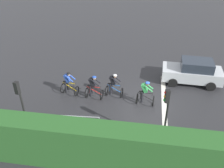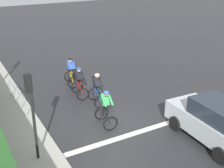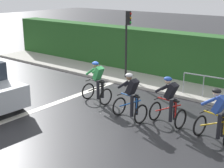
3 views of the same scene
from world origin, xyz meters
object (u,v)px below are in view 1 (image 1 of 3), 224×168
Objects in this scene: cyclist_second at (93,88)px; pedestrian_railing_kerbside at (76,120)px; cyclist_mid at (114,86)px; cyclist_fourth at (145,94)px; car_silver at (193,72)px; cyclist_lead at (69,84)px; traffic_light_far_junction at (21,102)px; traffic_light_near_crossing at (166,110)px.

pedestrian_railing_kerbside is at bearing 175.31° from cyclist_second.
cyclist_mid reaches higher than pedestrian_railing_kerbside.
cyclist_fourth is at bearing -93.15° from cyclist_second.
pedestrian_railing_kerbside is (-6.18, 6.79, -0.12)m from car_silver.
cyclist_lead is 1.00× the size of cyclist_second.
cyclist_lead and cyclist_second have the same top height.
cyclist_fourth is (-0.41, -5.01, 0.00)m from cyclist_lead.
cyclist_lead is 1.73m from cyclist_second.
traffic_light_far_junction is (-4.37, 3.92, 1.43)m from cyclist_mid.
car_silver is at bearing -65.32° from cyclist_second.
traffic_light_near_crossing is (-3.36, -1.00, 1.43)m from cyclist_fourth.
cyclist_second is at bearing 86.85° from cyclist_fourth.
traffic_light_near_crossing reaches higher than cyclist_second.
cyclist_fourth is 0.50× the size of traffic_light_near_crossing.
pedestrian_railing_kerbside is at bearing 130.08° from cyclist_fourth.
cyclist_lead is 0.50× the size of traffic_light_near_crossing.
cyclist_mid is 2.14m from cyclist_fourth.
cyclist_fourth is (-0.61, -2.05, 0.00)m from cyclist_mid.
pedestrian_railing_kerbside is (-3.60, 1.51, -0.05)m from cyclist_mid.
traffic_light_far_junction reaches higher than cyclist_mid.
car_silver is 9.18m from pedestrian_railing_kerbside.
cyclist_second is 1.00× the size of cyclist_mid.
pedestrian_railing_kerbside is at bearing 85.39° from traffic_light_near_crossing.
cyclist_second is 1.32m from cyclist_mid.
cyclist_lead is at bearing -12.93° from traffic_light_far_junction.
cyclist_second is at bearing 50.50° from traffic_light_near_crossing.
traffic_light_far_junction is at bearing 138.14° from cyclist_mid.
cyclist_lead is 5.03m from cyclist_fourth.
pedestrian_railing_kerbside is at bearing 132.29° from car_silver.
cyclist_fourth is at bearing -49.92° from pedestrian_railing_kerbside.
cyclist_fourth is 0.64× the size of pedestrian_railing_kerbside.
traffic_light_near_crossing reaches higher than car_silver.
traffic_light_near_crossing is at bearing 161.17° from car_silver.
cyclist_mid is 1.00× the size of cyclist_fourth.
cyclist_fourth reaches higher than pedestrian_railing_kerbside.
traffic_light_near_crossing is (-3.54, -4.30, 1.43)m from cyclist_second.
cyclist_lead is 0.64× the size of pedestrian_railing_kerbside.
car_silver is (2.58, -5.28, 0.08)m from cyclist_mid.
car_silver is (2.77, -8.24, 0.08)m from cyclist_lead.
cyclist_fourth is at bearing -94.69° from cyclist_lead.
cyclist_second is 1.00× the size of cyclist_fourth.
traffic_light_near_crossing is (-6.54, 2.23, 1.35)m from car_silver.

